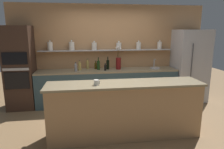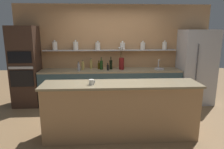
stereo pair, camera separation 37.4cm
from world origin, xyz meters
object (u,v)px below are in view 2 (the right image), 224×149
Objects in this scene: bottle_wine_3 at (111,64)px; coffee_mug at (91,82)px; refrigerator at (196,67)px; bottle_sauce_2 at (108,67)px; flower_vase at (121,63)px; bottle_spirit_0 at (91,64)px; bottle_oil_6 at (99,66)px; bottle_spirit_4 at (79,67)px; oven_tower at (26,67)px; bottle_wine_1 at (101,65)px; sink_fixture at (159,68)px; bottle_spirit_5 at (83,66)px.

bottle_wine_3 is 3.14× the size of coffee_mug.
bottle_sauce_2 is (-2.35, -0.06, 0.02)m from refrigerator.
bottle_spirit_0 is (-0.80, 0.17, -0.07)m from flower_vase.
bottle_oil_6 is (-0.32, 0.06, -0.04)m from bottle_wine_3.
bottle_spirit_4 is 1.77m from coffee_mug.
coffee_mug is at bearing -45.95° from oven_tower.
refrigerator is 2.58m from bottle_oil_6.
bottle_spirit_0 is 0.32m from bottle_wine_1.
bottle_spirit_4 is 0.55m from bottle_oil_6.
sink_fixture is at bearing -5.57° from bottle_spirit_0.
refrigerator is at bearing 1.05° from bottle_spirit_4.
bottle_spirit_5 is at bearing 178.60° from flower_vase.
flower_vase is at bearing -9.52° from bottle_oil_6.
bottle_spirit_5 is (-0.65, 0.14, 0.03)m from bottle_sauce_2.
bottle_spirit_0 is 0.22m from bottle_oil_6.
flower_vase is 1.97m from coffee_mug.
oven_tower is at bearing -173.47° from bottle_spirit_0.
bottle_spirit_4 is (-2.12, -0.11, 0.07)m from sink_fixture.
flower_vase reaches higher than bottle_oil_6.
bottle_spirit_5 is (0.09, 0.14, 0.01)m from bottle_spirit_4.
bottle_spirit_4 is at bearing -169.69° from bottle_wine_3.
sink_fixture is 0.99× the size of bottle_spirit_0.
bottle_sauce_2 is at bearing -32.60° from bottle_spirit_0.
coffee_mug is (-2.68, -1.78, 0.09)m from refrigerator.
bottle_wine_3 is at bearing 4.79° from bottle_wine_1.
bottle_wine_3 reaches higher than bottle_spirit_5.
bottle_oil_6 is at bearing 176.54° from refrigerator.
flower_vase reaches higher than sink_fixture.
refrigerator is 3.20× the size of flower_vase.
coffee_mug is (-0.11, -1.94, 0.06)m from bottle_oil_6.
bottle_wine_3 is (-2.26, 0.09, 0.07)m from refrigerator.
bottle_spirit_5 is at bearing 1.75° from oven_tower.
coffee_mug is (-0.70, -1.84, -0.04)m from flower_vase.
sink_fixture is at bearing -0.90° from bottle_wine_1.
refrigerator is 0.97m from sink_fixture.
bottle_spirit_0 is at bearing 165.97° from bottle_wine_3.
flower_vase is at bearing 69.08° from coffee_mug.
refrigerator is at bearing -2.39° from bottle_wine_3.
bottle_sauce_2 is at bearing -175.62° from sink_fixture.
bottle_spirit_5 is (-0.73, -0.01, -0.02)m from bottle_wine_3.
bottle_spirit_5 is (-0.21, -0.15, -0.01)m from bottle_spirit_0.
bottle_wine_1 is at bearing -0.86° from bottle_spirit_5.
bottle_spirit_4 is 0.17m from bottle_spirit_5.
bottle_wine_1 reaches higher than sink_fixture.
bottle_spirit_4 is at bearing -124.55° from bottle_spirit_5.
bottle_spirit_4 is at bearing -136.88° from bottle_spirit_0.
bottle_wine_3 is 1.48× the size of bottle_oil_6.
flower_vase is 5.72× the size of coffee_mug.
bottle_wine_1 reaches higher than bottle_sauce_2.
bottle_sauce_2 is at bearing -42.32° from bottle_oil_6.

